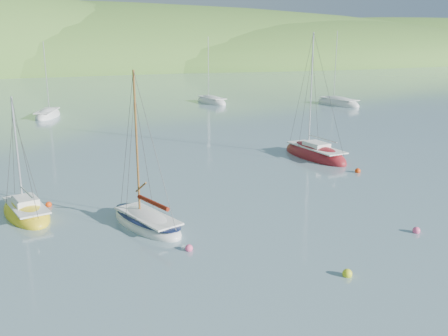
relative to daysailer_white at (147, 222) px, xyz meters
name	(u,v)px	position (x,y,z in m)	size (l,w,h in m)	color
ground	(259,257)	(3.98, -5.98, -0.21)	(700.00, 700.00, 0.00)	#769AA3
shoreline_hills	(16,66)	(-5.68, 166.44, -0.21)	(690.00, 135.00, 56.00)	#3B6225
daysailer_white	(147,222)	(0.00, 0.00, 0.00)	(3.90, 6.32, 9.12)	silver
sloop_red	(315,155)	(17.40, 10.34, 0.01)	(3.36, 7.93, 11.42)	maroon
sailboat_yellow	(26,212)	(-6.15, 4.35, -0.03)	(3.43, 6.05, 7.57)	yellow
distant_sloop_a	(48,115)	(-2.66, 42.66, -0.03)	(4.73, 7.70, 10.38)	silver
distant_sloop_b	(211,102)	(21.97, 47.44, -0.03)	(3.74, 8.00, 10.99)	silver
distant_sloop_d	(338,104)	(39.06, 38.07, -0.02)	(4.26, 8.67, 11.85)	silver
mooring_buoys	(289,217)	(7.83, -2.03, -0.09)	(23.01, 15.13, 0.44)	yellow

